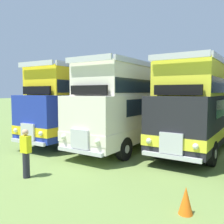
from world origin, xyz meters
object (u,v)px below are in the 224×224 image
(cone_near_end, at_px, (186,201))
(bus_second_in_row, at_px, (142,103))
(bus_first_in_row, at_px, (95,102))
(marshal_person, at_px, (26,153))
(bus_third_in_row, at_px, (203,104))

(cone_near_end, bearing_deg, bus_second_in_row, 120.68)
(bus_first_in_row, relative_size, marshal_person, 6.40)
(bus_first_in_row, relative_size, bus_third_in_row, 1.11)
(bus_first_in_row, xyz_separation_m, bus_third_in_row, (6.89, 0.37, -0.01))
(bus_first_in_row, relative_size, cone_near_end, 15.97)
(bus_third_in_row, relative_size, cone_near_end, 14.43)
(bus_first_in_row, bearing_deg, bus_third_in_row, 3.07)
(cone_near_end, bearing_deg, marshal_person, -177.11)
(bus_second_in_row, xyz_separation_m, bus_third_in_row, (3.44, 0.31, -0.01))
(bus_first_in_row, xyz_separation_m, bus_second_in_row, (3.45, 0.06, 0.00))
(bus_first_in_row, bearing_deg, cone_near_end, -43.51)
(bus_first_in_row, height_order, bus_third_in_row, same)
(bus_third_in_row, bearing_deg, cone_near_end, -82.27)
(bus_second_in_row, xyz_separation_m, cone_near_end, (4.52, -7.62, -2.02))
(bus_first_in_row, distance_m, cone_near_end, 11.17)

